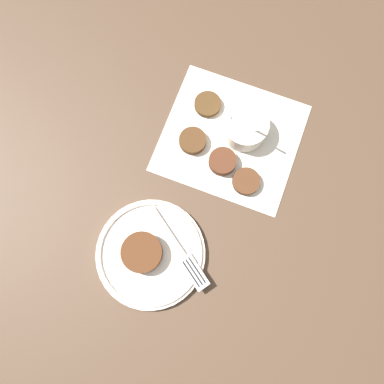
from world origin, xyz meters
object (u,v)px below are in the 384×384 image
at_px(sauce_bowl, 245,128).
at_px(fritter_on_plate, 142,252).
at_px(fork, 183,256).
at_px(serving_plate, 151,254).

relative_size(sauce_bowl, fritter_on_plate, 1.28).
bearing_deg(fritter_on_plate, fork, -165.45).
relative_size(fritter_on_plate, fork, 0.49).
relative_size(sauce_bowl, serving_plate, 0.47).
height_order(fritter_on_plate, fork, fritter_on_plate).
height_order(serving_plate, fork, fork).
bearing_deg(sauce_bowl, serving_plate, 72.29).
bearing_deg(serving_plate, fritter_on_plate, 13.63).
height_order(sauce_bowl, fritter_on_plate, sauce_bowl).
xyz_separation_m(fritter_on_plate, fork, (-0.08, -0.02, -0.01)).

